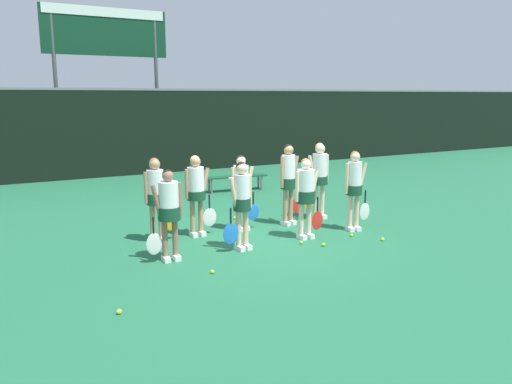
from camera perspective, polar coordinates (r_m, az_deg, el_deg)
The scene contains 21 objects.
ground_plane at distance 10.28m, azimuth 0.41°, elevation -5.10°, with size 140.00×140.00×0.00m, color #216642.
fence_windscreen at distance 18.55m, azimuth -13.68°, elevation 6.70°, with size 60.00×0.08×3.10m.
scoreboard at distance 19.55m, azimuth -16.73°, elevation 15.95°, with size 4.43×0.15×5.94m.
bench_courtside at distance 15.04m, azimuth -2.35°, elevation 1.62°, with size 1.98×0.56×0.47m.
player_0 at distance 8.73m, azimuth -9.96°, elevation -1.78°, with size 0.67×0.39×1.61m.
player_1 at distance 9.20m, azimuth -1.65°, elevation -0.81°, with size 0.63×0.33×1.66m.
player_2 at distance 10.00m, azimuth 5.71°, elevation 0.04°, with size 0.67×0.40×1.63m.
player_3 at distance 10.73m, azimuth 11.20°, elevation 0.85°, with size 0.61×0.34×1.71m.
player_4 at distance 9.90m, azimuth -11.35°, elevation -0.09°, with size 0.66×0.37×1.67m.
player_5 at distance 10.19m, azimuth -6.84°, elevation 0.37°, with size 0.67×0.38×1.66m.
player_6 at distance 10.57m, azimuth -1.68°, elevation 0.59°, with size 0.65×0.36×1.62m.
player_7 at distance 11.02m, azimuth 3.74°, elevation 1.65°, with size 0.63×0.34×1.81m.
player_8 at distance 11.65m, azimuth 7.25°, elevation 2.11°, with size 0.67×0.39×1.78m.
tennis_ball_0 at distance 9.71m, azimuth 7.72°, elevation -5.98°, with size 0.07×0.07×0.07m, color #CCE033.
tennis_ball_1 at distance 10.27m, azimuth 14.27°, elevation -5.26°, with size 0.07×0.07×0.07m, color #CCE033.
tennis_ball_2 at distance 10.44m, azimuth 10.86°, elevation -4.87°, with size 0.06×0.06×0.06m, color #CCE033.
tennis_ball_3 at distance 9.81m, azimuth 5.19°, elevation -5.75°, with size 0.06×0.06×0.06m, color #CCE033.
tennis_ball_4 at distance 11.69m, azimuth -2.43°, elevation -2.97°, with size 0.07×0.07×0.07m, color #CCE033.
tennis_ball_5 at distance 8.24m, azimuth -5.01°, elevation -9.06°, with size 0.07×0.07×0.07m, color #CCE033.
tennis_ball_6 at distance 12.68m, azimuth 3.43°, elevation -1.86°, with size 0.07×0.07×0.07m, color #CCE033.
tennis_ball_7 at distance 7.02m, azimuth -15.37°, elevation -13.05°, with size 0.07×0.07×0.07m, color #CCE033.
Camera 1 is at (-4.80, -8.63, 2.85)m, focal length 35.00 mm.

